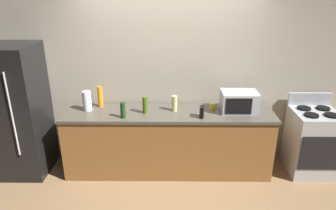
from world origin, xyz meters
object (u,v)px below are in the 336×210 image
(refrigerator, at_px, (16,111))
(microwave, at_px, (239,102))
(cordless_phone, at_px, (202,112))
(bottle_dish_soap, at_px, (100,97))
(bottle_wine, at_px, (123,110))
(bottle_vinegar, at_px, (174,103))
(bottle_olive_oil, at_px, (145,105))
(mug_yellow, at_px, (213,106))
(stove_range, at_px, (312,141))
(paper_towel_roll, at_px, (87,101))

(refrigerator, distance_m, microwave, 3.01)
(cordless_phone, distance_m, bottle_dish_soap, 1.43)
(bottle_dish_soap, height_order, bottle_wine, bottle_dish_soap)
(bottle_wine, height_order, bottle_vinegar, same)
(bottle_olive_oil, distance_m, mug_yellow, 0.92)
(refrigerator, height_order, stove_range, refrigerator)
(paper_towel_roll, height_order, mug_yellow, paper_towel_roll)
(refrigerator, distance_m, paper_towel_roll, 0.97)
(bottle_wine, relative_size, bottle_olive_oil, 0.91)
(microwave, relative_size, bottle_wine, 2.28)
(bottle_wine, xyz_separation_m, bottle_olive_oil, (0.27, 0.15, 0.01))
(paper_towel_roll, bearing_deg, cordless_phone, -8.32)
(refrigerator, distance_m, bottle_vinegar, 2.14)
(stove_range, relative_size, cordless_phone, 7.20)
(cordless_phone, xyz_separation_m, bottle_dish_soap, (-1.38, 0.36, 0.07))
(refrigerator, bearing_deg, microwave, 0.92)
(bottle_vinegar, relative_size, bottle_olive_oil, 0.91)
(bottle_wine, relative_size, bottle_vinegar, 1.00)
(bottle_wine, distance_m, mug_yellow, 1.22)
(paper_towel_roll, height_order, bottle_wine, paper_towel_roll)
(stove_range, bearing_deg, bottle_olive_oil, -179.06)
(bottle_wine, bearing_deg, microwave, 8.94)
(paper_towel_roll, height_order, bottle_dish_soap, bottle_dish_soap)
(paper_towel_roll, relative_size, mug_yellow, 3.03)
(stove_range, bearing_deg, microwave, 177.37)
(stove_range, bearing_deg, mug_yellow, 176.04)
(bottle_wine, bearing_deg, bottle_vinegar, 19.87)
(paper_towel_roll, bearing_deg, bottle_vinegar, -0.19)
(refrigerator, relative_size, microwave, 3.75)
(stove_range, distance_m, mug_yellow, 1.48)
(refrigerator, relative_size, cordless_phone, 12.00)
(stove_range, height_order, mug_yellow, stove_range)
(refrigerator, height_order, bottle_wine, refrigerator)
(bottle_vinegar, bearing_deg, refrigerator, -178.76)
(refrigerator, bearing_deg, stove_range, 0.00)
(microwave, height_order, bottle_dish_soap, bottle_dish_soap)
(cordless_phone, height_order, bottle_dish_soap, bottle_dish_soap)
(paper_towel_roll, height_order, cordless_phone, paper_towel_roll)
(paper_towel_roll, relative_size, cordless_phone, 1.80)
(mug_yellow, bearing_deg, refrigerator, -177.92)
(paper_towel_roll, xyz_separation_m, bottle_olive_oil, (0.79, -0.09, -0.02))
(refrigerator, xyz_separation_m, mug_yellow, (2.66, 0.10, 0.04))
(stove_range, height_order, microwave, microwave)
(bottle_olive_oil, bearing_deg, refrigerator, 178.76)
(stove_range, xyz_separation_m, microwave, (-1.05, 0.05, 0.57))
(microwave, distance_m, cordless_phone, 0.57)
(microwave, height_order, cordless_phone, microwave)
(refrigerator, relative_size, paper_towel_roll, 6.67)
(microwave, relative_size, bottle_vinegar, 2.28)
(stove_range, bearing_deg, bottle_dish_soap, 176.28)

